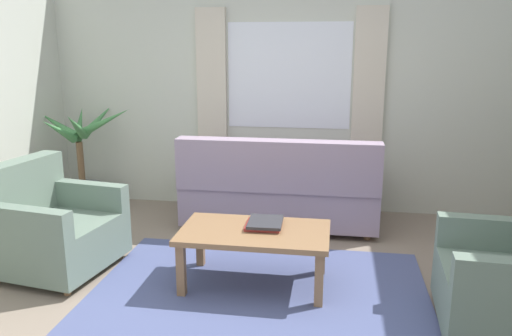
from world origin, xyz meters
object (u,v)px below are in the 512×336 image
(coffee_table, at_px, (255,237))
(potted_plant, at_px, (83,168))
(couch, at_px, (280,191))
(armchair_left, at_px, (51,227))
(book_stack_on_table, at_px, (265,223))

(coffee_table, xyz_separation_m, potted_plant, (-2.12, 1.47, 0.09))
(couch, height_order, potted_plant, potted_plant)
(armchair_left, bearing_deg, couch, -44.01)
(couch, xyz_separation_m, armchair_left, (-1.69, -1.28, -0.01))
(couch, bearing_deg, armchair_left, 37.09)
(coffee_table, height_order, book_stack_on_table, book_stack_on_table)
(armchair_left, height_order, potted_plant, potted_plant)
(couch, xyz_separation_m, potted_plant, (-2.17, 0.17, 0.10))
(couch, height_order, coffee_table, couch)
(book_stack_on_table, relative_size, potted_plant, 0.26)
(couch, distance_m, armchair_left, 2.12)
(armchair_left, bearing_deg, book_stack_on_table, -79.07)
(potted_plant, bearing_deg, coffee_table, -34.73)
(armchair_left, xyz_separation_m, coffee_table, (1.65, -0.02, 0.03))
(coffee_table, bearing_deg, book_stack_on_table, 53.33)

